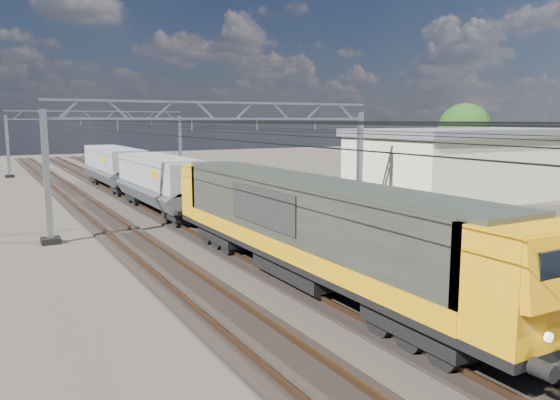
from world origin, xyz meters
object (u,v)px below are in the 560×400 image
hopper_wagon_mid (114,164)px  locomotive (307,223)px  tree_far (468,132)px  industrial_shed (470,162)px  catenary_gantry_far (100,139)px  catenary_gantry_mid (226,158)px  hopper_wagon_lead (162,180)px

hopper_wagon_mid → locomotive: bearing=-90.0°
tree_far → industrial_shed: bearing=-136.9°
catenary_gantry_far → tree_far: bearing=-40.8°
catenary_gantry_mid → tree_far: size_ratio=2.57×
catenary_gantry_far → hopper_wagon_mid: bearing=-97.1°
hopper_wagon_mid → industrial_shed: bearing=-36.8°
hopper_wagon_lead → industrial_shed: 24.30m
locomotive → industrial_shed: (24.00, 13.95, 0.40)m
hopper_wagon_mid → industrial_shed: (24.00, -17.95, 0.49)m
hopper_wagon_lead → catenary_gantry_mid: bearing=-70.8°
locomotive → hopper_wagon_lead: 17.70m
hopper_wagon_lead → tree_far: 32.68m
catenary_gantry_mid → catenary_gantry_far: 36.00m
catenary_gantry_far → hopper_wagon_lead: (-2.00, -30.25, -1.67)m
hopper_wagon_lead → catenary_gantry_far: bearing=86.2°
hopper_wagon_mid → tree_far: bearing=-17.4°
catenary_gantry_far → locomotive: (-2.00, -47.95, -1.58)m
catenary_gantry_mid → locomotive: size_ratio=0.94×
industrial_shed → catenary_gantry_mid: bearing=-174.8°
locomotive → hopper_wagon_lead: (-0.00, 17.70, -0.09)m
hopper_wagon_mid → tree_far: 33.98m
tree_far → catenary_gantry_mid: bearing=-162.1°
catenary_gantry_mid → hopper_wagon_lead: catenary_gantry_mid is taller
hopper_wagon_mid → industrial_shed: size_ratio=0.70×
catenary_gantry_far → catenary_gantry_mid: bearing=-90.0°
industrial_shed → tree_far: (8.32, 7.79, 2.21)m
catenary_gantry_mid → catenary_gantry_far: bearing=90.0°
catenary_gantry_far → industrial_shed: bearing=-57.1°
locomotive → industrial_shed: bearing=30.2°
industrial_shed → tree_far: size_ratio=2.40×
catenary_gantry_far → hopper_wagon_mid: 16.27m
catenary_gantry_mid → catenary_gantry_far: size_ratio=1.00×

